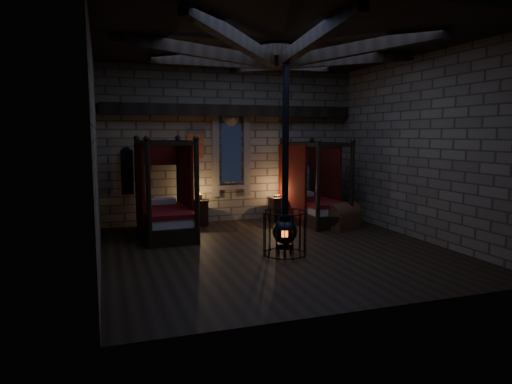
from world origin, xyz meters
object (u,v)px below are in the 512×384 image
object	(u,v)px
trunk_right	(342,217)
stove	(285,227)
bed_right	(313,203)
trunk_left	(171,229)
bed_left	(165,212)

from	to	relation	value
trunk_right	stove	bearing A→B (deg)	-162.31
bed_right	trunk_left	bearing A→B (deg)	-171.52
bed_left	bed_right	bearing A→B (deg)	3.51
bed_left	trunk_left	world-z (taller)	bed_left
bed_left	bed_right	xyz separation A→B (m)	(4.05, 0.38, -0.02)
stove	bed_left	bearing A→B (deg)	150.73
bed_right	stove	world-z (taller)	stove
bed_right	trunk_left	world-z (taller)	bed_right
bed_left	trunk_left	xyz separation A→B (m)	(0.05, -0.60, -0.29)
bed_right	trunk_right	size ratio (longest dim) A/B	2.09
bed_right	stove	bearing A→B (deg)	-129.80
trunk_left	bed_left	bearing A→B (deg)	93.52
trunk_right	stove	world-z (taller)	stove
stove	trunk_left	bearing A→B (deg)	157.58
trunk_left	trunk_right	size ratio (longest dim) A/B	0.80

